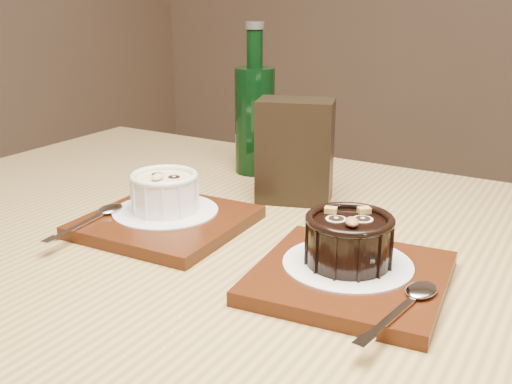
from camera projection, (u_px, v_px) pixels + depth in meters
table at (274, 322)px, 0.69m from camera, size 1.27×0.91×0.75m
tray_left at (166, 222)px, 0.73m from camera, size 0.19×0.19×0.01m
doily_left at (166, 211)px, 0.74m from camera, size 0.13×0.13×0.00m
ramekin_white at (165, 190)px, 0.73m from camera, size 0.08×0.08×0.05m
spoon_left at (92, 218)px, 0.71m from camera, size 0.03×0.13×0.01m
tray_right at (350, 277)px, 0.59m from camera, size 0.18×0.18×0.01m
doily_right at (348, 264)px, 0.60m from camera, size 0.13×0.13×0.00m
ramekin_dark at (349, 237)px, 0.59m from camera, size 0.09×0.09×0.05m
spoon_right at (404, 305)px, 0.51m from camera, size 0.06×0.14×0.01m
condiment_stand at (295, 151)px, 0.81m from camera, size 0.11×0.08×0.14m
green_bottle at (255, 116)px, 0.93m from camera, size 0.06×0.06×0.23m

